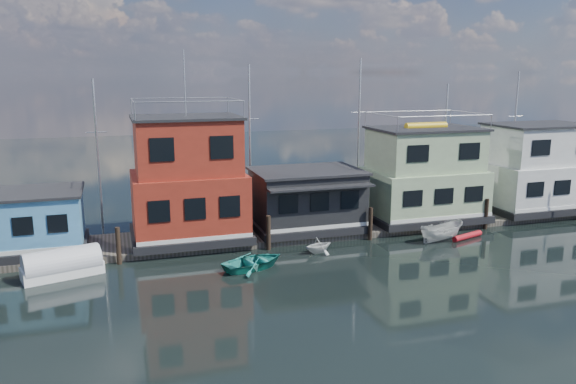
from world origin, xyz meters
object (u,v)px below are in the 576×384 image
object	(u,v)px
houseboat_white	(537,169)
motorboat	(441,232)
dinghy_teal	(254,262)
houseboat_red	(188,182)
red_kayak	(467,236)
houseboat_blue	(29,222)
houseboat_dark	(307,199)
houseboat_green	(424,176)
tarp_runabout	(62,265)
dinghy_white	(318,245)

from	to	relation	value
houseboat_white	motorboat	bearing A→B (deg)	-158.04
dinghy_teal	houseboat_red	bearing A→B (deg)	7.10
dinghy_teal	red_kayak	bearing A→B (deg)	-103.71
red_kayak	motorboat	bearing A→B (deg)	160.64
motorboat	houseboat_blue	bearing A→B (deg)	72.38
houseboat_dark	houseboat_green	bearing A→B (deg)	0.12
motorboat	red_kayak	bearing A→B (deg)	-98.32
houseboat_blue	houseboat_dark	distance (m)	17.50
houseboat_blue	tarp_runabout	world-z (taller)	houseboat_blue
dinghy_teal	dinghy_white	bearing A→B (deg)	-90.15
tarp_runabout	dinghy_teal	bearing A→B (deg)	-26.13
houseboat_blue	houseboat_green	xyz separation A→B (m)	(26.50, 0.00, 1.34)
houseboat_blue	dinghy_teal	world-z (taller)	houseboat_blue
dinghy_white	tarp_runabout	bearing A→B (deg)	72.29
tarp_runabout	houseboat_green	bearing A→B (deg)	-6.72
houseboat_blue	houseboat_green	bearing A→B (deg)	0.00
motorboat	dinghy_white	world-z (taller)	motorboat
dinghy_white	houseboat_white	bearing A→B (deg)	-93.92
houseboat_red	tarp_runabout	bearing A→B (deg)	-152.01
houseboat_green	motorboat	world-z (taller)	houseboat_green
houseboat_red	houseboat_green	size ratio (longest dim) A/B	1.41
houseboat_white	tarp_runabout	xyz separation A→B (m)	(-34.48, -3.98, -2.91)
dinghy_teal	motorboat	world-z (taller)	motorboat
houseboat_dark	houseboat_white	world-z (taller)	houseboat_white
houseboat_green	dinghy_white	distance (m)	11.09
houseboat_dark	tarp_runabout	xyz separation A→B (m)	(-15.48, -3.96, -1.79)
motorboat	dinghy_white	xyz separation A→B (m)	(-8.56, 0.17, -0.14)
houseboat_red	motorboat	bearing A→B (deg)	-15.89
houseboat_blue	houseboat_dark	world-z (taller)	houseboat_dark
houseboat_red	houseboat_dark	xyz separation A→B (m)	(8.00, -0.02, -1.69)
houseboat_blue	tarp_runabout	distance (m)	4.73
houseboat_green	tarp_runabout	world-z (taller)	houseboat_green
houseboat_dark	dinghy_teal	world-z (taller)	houseboat_dark
houseboat_white	red_kayak	xyz separation A→B (m)	(-9.19, -4.53, -3.34)
houseboat_blue	red_kayak	size ratio (longest dim) A/B	2.39
houseboat_dark	dinghy_white	xyz separation A→B (m)	(-0.74, -4.32, -1.91)
houseboat_red	houseboat_dark	bearing A→B (deg)	-0.14
houseboat_white	dinghy_white	bearing A→B (deg)	-167.61
dinghy_teal	houseboat_white	bearing A→B (deg)	-95.10
red_kayak	dinghy_teal	xyz separation A→B (m)	(-15.01, -1.29, 0.19)
houseboat_blue	motorboat	bearing A→B (deg)	-10.09
tarp_runabout	dinghy_white	xyz separation A→B (m)	(14.74, -0.36, -0.12)
motorboat	tarp_runabout	bearing A→B (deg)	81.17
houseboat_red	houseboat_green	world-z (taller)	houseboat_red
houseboat_dark	dinghy_white	distance (m)	4.78
houseboat_red	tarp_runabout	xyz separation A→B (m)	(-7.48, -3.98, -3.48)
red_kayak	dinghy_teal	bearing A→B (deg)	166.35
houseboat_blue	houseboat_white	distance (m)	36.52
tarp_runabout	red_kayak	world-z (taller)	tarp_runabout
dinghy_white	houseboat_green	bearing A→B (deg)	-82.31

